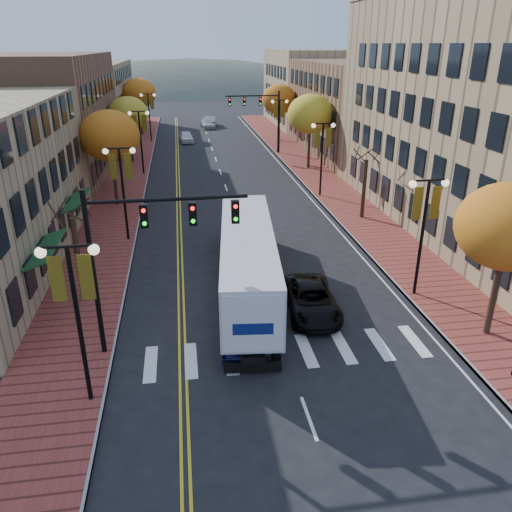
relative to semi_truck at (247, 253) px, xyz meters
name	(u,v)px	position (x,y,z in m)	size (l,w,h in m)	color
ground	(296,382)	(0.83, -7.70, -2.19)	(200.00, 200.00, 0.00)	black
sidewalk_left	(127,178)	(-8.17, 24.80, -2.11)	(4.00, 85.00, 0.15)	brown
sidewalk_right	(312,172)	(9.83, 24.80, -2.11)	(4.00, 85.00, 0.15)	brown
building_left_mid	(38,116)	(-16.17, 28.30, 3.31)	(12.00, 24.00, 11.00)	brown
building_left_far	(83,98)	(-16.17, 53.30, 2.56)	(12.00, 26.00, 9.50)	#9E8966
building_right_mid	(373,108)	(19.33, 34.30, 2.81)	(15.00, 24.00, 10.00)	brown
building_right_far	(322,88)	(19.33, 56.30, 3.31)	(15.00, 20.00, 11.00)	#9E8966
tree_left_a	(78,259)	(-8.17, 0.30, 0.06)	(0.28, 0.28, 4.20)	#382619
tree_left_b	(110,136)	(-8.17, 16.30, 3.26)	(4.48, 4.48, 7.21)	#382619
tree_left_c	(128,114)	(-8.17, 32.30, 2.87)	(4.16, 4.16, 6.69)	#382619
tree_left_d	(139,93)	(-8.17, 50.30, 3.41)	(4.61, 4.61, 7.42)	#382619
tree_right_a	(508,227)	(9.83, -5.70, 2.87)	(4.16, 4.16, 6.69)	#382619
tree_right_b	(364,189)	(9.83, 10.30, 0.06)	(0.28, 0.28, 4.20)	#382619
tree_right_c	(310,114)	(9.83, 26.30, 3.26)	(4.48, 4.48, 7.21)	#382619
tree_right_d	(279,99)	(9.83, 42.30, 3.10)	(4.35, 4.35, 7.00)	#382619
lamp_left_a	(74,295)	(-6.67, -7.70, 2.11)	(1.96, 0.36, 6.05)	black
lamp_left_b	(122,176)	(-6.67, 8.30, 2.11)	(1.96, 0.36, 6.05)	black
lamp_left_c	(140,130)	(-6.67, 26.30, 2.11)	(1.96, 0.36, 6.05)	black
lamp_left_d	(149,108)	(-6.67, 44.30, 2.11)	(1.96, 0.36, 6.05)	black
lamp_right_a	(425,215)	(8.33, -1.70, 2.11)	(1.96, 0.36, 6.05)	black
lamp_right_b	(322,145)	(8.33, 16.30, 2.11)	(1.96, 0.36, 6.05)	black
lamp_right_c	(279,116)	(8.33, 34.30, 2.11)	(1.96, 0.36, 6.05)	black
traffic_mast_near	(142,241)	(-4.65, -4.70, 2.74)	(6.10, 0.35, 7.00)	black
traffic_mast_far	(262,110)	(6.31, 34.30, 2.74)	(6.10, 0.34, 7.00)	black
semi_truck	(247,253)	(0.00, 0.00, 0.00)	(3.90, 15.14, 3.74)	black
navy_sedan	(244,323)	(-0.74, -4.42, -1.41)	(1.64, 4.71, 1.55)	#0D0E34
black_suv	(311,299)	(2.72, -2.57, -1.51)	(2.26, 4.91, 1.36)	black
car_far_white	(186,137)	(-2.15, 43.26, -1.50)	(1.62, 4.02, 1.37)	white
car_far_silver	(208,123)	(1.33, 54.93, -1.52)	(1.87, 4.60, 1.33)	#B9B8C0
car_far_oncoming	(211,121)	(1.92, 56.46, -1.45)	(1.56, 4.48, 1.48)	#B5B4BC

